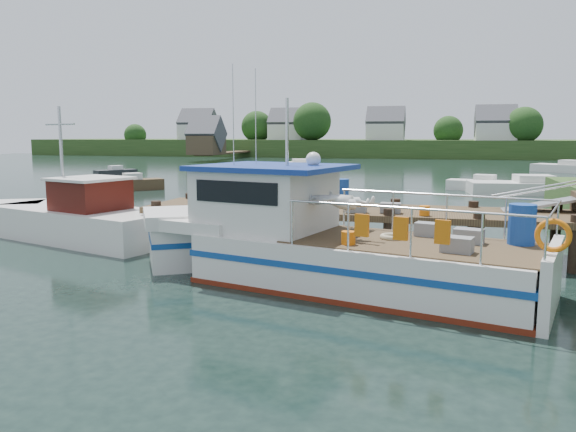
% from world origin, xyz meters
% --- Properties ---
extents(ground_plane, '(160.00, 160.00, 0.00)m').
position_xyz_m(ground_plane, '(0.00, 0.00, 0.00)').
color(ground_plane, black).
extents(far_shore, '(140.00, 42.55, 9.22)m').
position_xyz_m(far_shore, '(0.01, 82.37, 2.10)').
color(far_shore, '#304B1F').
rests_on(far_shore, ground).
extents(dock, '(16.60, 3.00, 4.78)m').
position_xyz_m(dock, '(6.51, 0.01, 2.24)').
color(dock, '#473622').
rests_on(dock, ground).
extents(lobster_boat, '(11.44, 5.66, 5.53)m').
position_xyz_m(lobster_boat, '(0.33, -3.98, 1.00)').
color(lobster_boat, silver).
rests_on(lobster_boat, ground).
extents(work_boat, '(8.96, 4.90, 4.74)m').
position_xyz_m(work_boat, '(-9.29, -0.37, 0.75)').
color(work_boat, silver).
rests_on(work_boat, ground).
extents(moored_rowboat, '(3.77, 3.83, 1.17)m').
position_xyz_m(moored_rowboat, '(-16.65, 16.38, 0.43)').
color(moored_rowboat, '#473622').
rests_on(moored_rowboat, ground).
extents(moored_far, '(7.50, 6.20, 1.25)m').
position_xyz_m(moored_far, '(16.35, 43.48, 0.46)').
color(moored_far, silver).
rests_on(moored_far, ground).
extents(moored_a, '(5.87, 2.04, 1.08)m').
position_xyz_m(moored_a, '(-6.23, 19.22, 0.40)').
color(moored_a, silver).
rests_on(moored_a, ground).
extents(moored_b, '(5.11, 2.73, 1.07)m').
position_xyz_m(moored_b, '(6.51, 22.27, 0.40)').
color(moored_b, silver).
rests_on(moored_b, ground).
extents(moored_c, '(8.06, 3.56, 1.23)m').
position_xyz_m(moored_c, '(9.26, 20.35, 0.46)').
color(moored_c, silver).
rests_on(moored_c, ground).
extents(moored_d, '(4.45, 7.08, 1.14)m').
position_xyz_m(moored_d, '(-11.07, 41.90, 0.42)').
color(moored_d, silver).
rests_on(moored_d, ground).
extents(moored_e, '(3.05, 3.74, 1.01)m').
position_xyz_m(moored_e, '(-24.53, 27.01, 0.38)').
color(moored_e, black).
rests_on(moored_e, ground).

